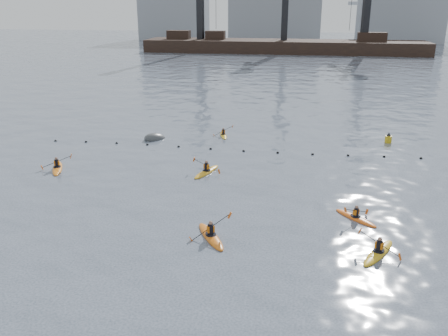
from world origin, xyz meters
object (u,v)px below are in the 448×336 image
(kayaker_5, at_px, (223,135))
(mooring_buoy, at_px, (155,139))
(kayaker_1, at_px, (378,252))
(kayaker_3, at_px, (207,171))
(kayaker_0, at_px, (211,236))
(kayaker_4, at_px, (356,217))
(kayaker_2, at_px, (57,168))
(nav_buoy, at_px, (388,139))

(kayaker_5, xyz_separation_m, mooring_buoy, (-6.29, -2.28, -0.09))
(kayaker_1, height_order, kayaker_3, kayaker_1)
(mooring_buoy, bearing_deg, kayaker_5, 19.92)
(kayaker_5, relative_size, mooring_buoy, 1.25)
(kayaker_3, bearing_deg, kayaker_0, -58.72)
(kayaker_3, xyz_separation_m, mooring_buoy, (-6.81, 8.47, -0.11))
(kayaker_1, relative_size, mooring_buoy, 1.44)
(kayaker_3, bearing_deg, kayaker_1, -24.97)
(kayaker_4, distance_m, mooring_buoy, 23.03)
(kayaker_4, relative_size, kayaker_5, 0.92)
(kayaker_3, height_order, kayaker_4, kayaker_3)
(kayaker_2, height_order, nav_buoy, kayaker_2)
(kayaker_3, height_order, mooring_buoy, kayaker_3)
(kayaker_3, xyz_separation_m, kayaker_4, (10.62, -6.58, -0.01))
(kayaker_4, height_order, kayaker_5, kayaker_5)
(nav_buoy, bearing_deg, mooring_buoy, -173.57)
(mooring_buoy, relative_size, nav_buoy, 2.08)
(mooring_buoy, bearing_deg, kayaker_4, -40.80)
(kayaker_1, bearing_deg, mooring_buoy, 162.89)
(kayaker_2, distance_m, nav_buoy, 29.52)
(kayaker_2, relative_size, kayaker_4, 1.29)
(kayaker_0, height_order, kayaker_2, kayaker_0)
(kayaker_5, height_order, mooring_buoy, kayaker_5)
(kayaker_2, height_order, mooring_buoy, kayaker_2)
(kayaker_3, xyz_separation_m, kayaker_5, (-0.53, 10.75, -0.02))
(kayaker_0, distance_m, nav_buoy, 24.87)
(kayaker_4, xyz_separation_m, mooring_buoy, (-17.44, 15.05, -0.10))
(kayaker_2, bearing_deg, kayaker_0, -57.84)
(kayaker_2, xyz_separation_m, nav_buoy, (26.91, 12.12, 0.24))
(kayaker_0, bearing_deg, mooring_buoy, 85.34)
(kayaker_1, height_order, mooring_buoy, kayaker_1)
(kayaker_1, xyz_separation_m, kayaker_4, (-0.79, 4.18, -0.01))
(kayaker_1, distance_m, kayaker_4, 4.26)
(kayaker_1, bearing_deg, kayaker_4, 130.10)
(kayaker_3, relative_size, kayaker_4, 1.30)
(kayaker_5, bearing_deg, kayaker_2, -149.47)
(kayaker_0, xyz_separation_m, nav_buoy, (12.73, 21.36, 0.23))
(kayaker_3, bearing_deg, kayaker_2, -155.97)
(kayaker_5, bearing_deg, nav_buoy, -15.39)
(kayaker_2, bearing_deg, kayaker_3, -19.07)
(kayaker_0, relative_size, kayaker_1, 1.02)
(kayaker_0, distance_m, kayaker_1, 9.03)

